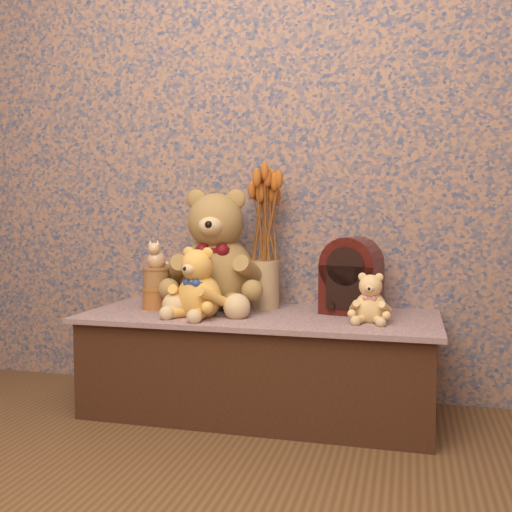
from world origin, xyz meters
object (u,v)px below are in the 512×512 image
Objects in this scene: ceramic_vase at (265,285)px; cat_figurine at (156,254)px; cathedral_radio at (352,275)px; biscuit_tin_lower at (157,299)px; teddy_small at (371,296)px; teddy_medium at (199,279)px; teddy_large at (217,245)px.

cat_figurine is (-0.44, -0.13, 0.13)m from ceramic_vase.
cathedral_radio is 2.58× the size of biscuit_tin_lower.
ceramic_vase is (-0.46, 0.20, 0.00)m from teddy_small.
ceramic_vase is 1.69× the size of cat_figurine.
ceramic_vase is at bearing 8.97° from cat_figurine.
ceramic_vase is 0.47m from biscuit_tin_lower.
teddy_medium reaches higher than ceramic_vase.
cat_figurine reaches higher than ceramic_vase.
teddy_medium is 0.67m from teddy_small.
teddy_large is 0.70m from teddy_small.
teddy_large is at bearing 106.10° from teddy_medium.
ceramic_vase is 0.48m from cat_figurine.
teddy_large is at bearing 12.38° from cat_figurine.
biscuit_tin_lower is (-0.82, -0.10, -0.11)m from cathedral_radio.
cathedral_radio is (-0.09, 0.17, 0.06)m from teddy_small.
cat_figurine reaches higher than teddy_small.
biscuit_tin_lower is at bearing 177.55° from teddy_small.
cathedral_radio is at bearing 6.90° from biscuit_tin_lower.
ceramic_vase is at bearing 4.96° from teddy_large.
teddy_large is at bearing 19.60° from biscuit_tin_lower.
cathedral_radio reaches higher than biscuit_tin_lower.
teddy_medium is 0.33m from ceramic_vase.
ceramic_vase is at bearing -172.24° from cathedral_radio.
cat_figurine is (0.00, 0.00, 0.19)m from biscuit_tin_lower.
cathedral_radio is 0.83m from biscuit_tin_lower.
ceramic_vase is at bearing 68.00° from teddy_medium.
cat_figurine is at bearing 169.61° from teddy_medium.
teddy_small is 0.64× the size of cathedral_radio.
cat_figurine is (-0.90, 0.07, 0.14)m from teddy_small.
biscuit_tin_lower is (-0.24, 0.12, -0.10)m from teddy_medium.
teddy_medium is 0.62m from cathedral_radio.
teddy_large is 0.24m from teddy_medium.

